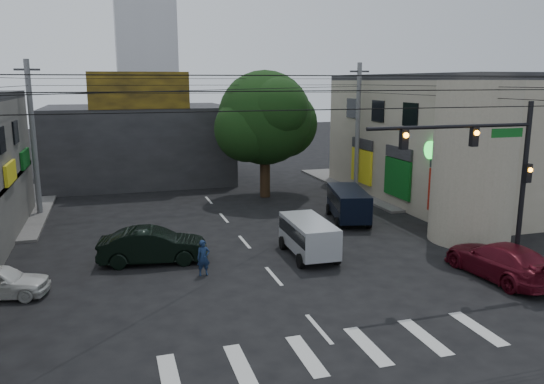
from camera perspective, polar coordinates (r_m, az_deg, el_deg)
name	(u,v)px	position (r m, az deg, el deg)	size (l,w,h in m)	color
ground	(289,294)	(20.54, 1.87, -10.95)	(160.00, 160.00, 0.00)	black
sidewalk_far_right	(430,182)	(43.99, 16.65, 1.03)	(16.00, 16.00, 0.15)	#514F4C
building_right	(475,139)	(39.43, 21.00, 5.31)	(14.00, 18.00, 8.00)	gray
corner_column	(474,163)	(28.10, 20.89, 2.98)	(4.00, 4.00, 8.00)	gray
building_far	(139,144)	(44.23, -14.15, 5.06)	(14.00, 10.00, 6.00)	#232326
billboard	(139,90)	(39.07, -14.08, 10.55)	(7.00, 0.30, 2.60)	olive
street_tree	(265,118)	(36.43, -0.78, 7.95)	(6.40, 6.40, 8.70)	black
traffic_gantry	(490,164)	(22.16, 22.40, 2.84)	(7.10, 0.35, 7.20)	black
utility_pole_far_left	(33,139)	(34.34, -24.28, 5.20)	(0.32, 0.32, 9.20)	#59595B
utility_pole_far_right	(358,130)	(37.92, 9.19, 6.63)	(0.32, 0.32, 9.20)	#59595B
dark_sedan	(153,246)	(24.25, -12.67, -5.66)	(4.92, 2.28, 1.56)	black
maroon_sedan	(500,260)	(23.81, 23.34, -6.77)	(2.44, 5.29, 1.50)	#4F0B17
silver_minivan	(309,239)	(24.49, 3.95, -5.03)	(1.78, 4.04, 1.72)	#B1B5BA
navy_van	(348,205)	(30.88, 8.20, -1.43)	(2.82, 4.90, 1.85)	black
traffic_officer	(203,258)	(22.37, -7.39, -7.04)	(0.57, 0.39, 1.50)	#132445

